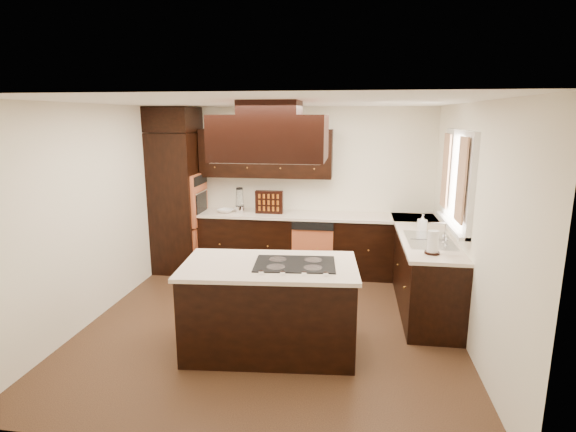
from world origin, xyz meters
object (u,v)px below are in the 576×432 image
at_px(oven_column, 178,203).
at_px(spice_rack, 269,202).
at_px(island, 270,309).
at_px(range_hood, 271,138).

height_order(oven_column, spice_rack, oven_column).
bearing_deg(oven_column, island, -50.91).
bearing_deg(island, spice_rack, 95.92).
relative_size(oven_column, spice_rack, 5.12).
relative_size(island, spice_rack, 4.05).
height_order(oven_column, range_hood, range_hood).
bearing_deg(spice_rack, island, -79.21).
bearing_deg(range_hood, spice_rack, 101.10).
relative_size(oven_column, island, 1.27).
xyz_separation_m(oven_column, range_hood, (1.88, -2.25, 1.10)).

